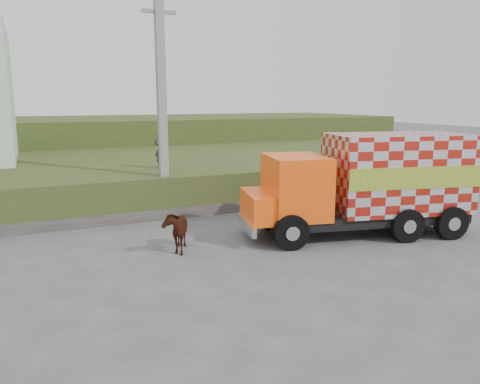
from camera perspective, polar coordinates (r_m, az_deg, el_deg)
name	(u,v)px	position (r m, az deg, el deg)	size (l,w,h in m)	color
ground	(241,247)	(13.77, 0.07, -6.73)	(120.00, 120.00, 0.00)	#474749
embankment	(155,174)	(22.86, -10.28, 2.23)	(40.00, 12.00, 1.50)	#234818
embankment_far	(113,139)	(34.48, -15.21, 6.24)	(40.00, 12.00, 3.00)	#234818
retaining_strip	(141,215)	(16.98, -12.01, -2.81)	(16.00, 0.50, 0.40)	#595651
utility_pole	(162,104)	(17.12, -9.51, 10.50)	(1.20, 0.30, 8.00)	gray
cargo_truck	(369,183)	(15.30, 15.41, 1.01)	(7.45, 3.76, 3.18)	black
cow	(176,229)	(13.44, -7.86, -4.55)	(0.66, 1.46, 1.23)	#381A0E
pedestrian	(162,149)	(19.12, -9.53, 5.23)	(0.58, 0.38, 1.60)	#2E2C29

